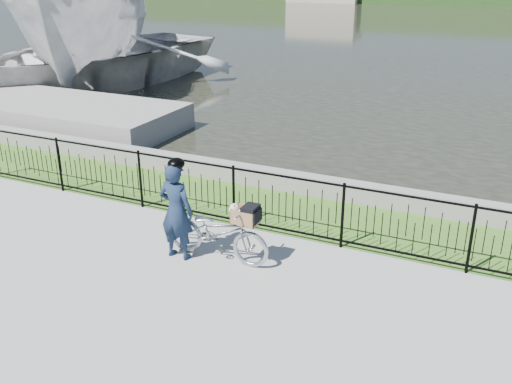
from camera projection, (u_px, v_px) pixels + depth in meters
The scene contains 10 objects.
ground at pixel (245, 279), 8.59m from camera, with size 120.00×120.00×0.00m, color gray.
grass_strip at pixel (305, 214), 10.78m from camera, with size 60.00×2.00×0.01m, color #3D6720.
water at pixel (470, 35), 36.32m from camera, with size 120.00×120.00×0.00m, color #27281E.
quay_wall at pixel (323, 187), 11.54m from camera, with size 60.00×0.30×0.40m, color gray.
fence at pixel (286, 206), 9.72m from camera, with size 14.00×0.06×1.15m, color black, non-canonical shape.
dock at pixel (24, 109), 16.96m from camera, with size 10.00×3.00×0.70m, color gray.
bicycle_rig at pixel (218, 232), 9.01m from camera, with size 1.78×0.62×1.05m.
cyclist at pixel (176, 209), 8.94m from camera, with size 0.59×0.39×1.68m.
boat_near at pixel (89, 26), 21.15m from camera, with size 8.45×11.47×5.97m.
boat_far at pixel (95, 56), 21.50m from camera, with size 9.25×11.73×2.20m.
Camera 1 is at (3.27, -6.70, 4.47)m, focal length 40.00 mm.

